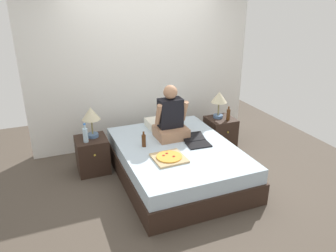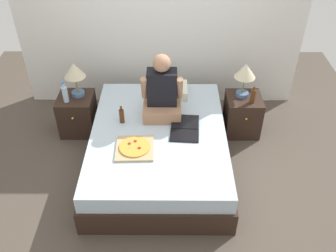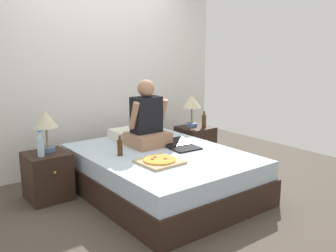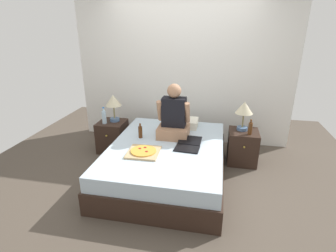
{
  "view_description": "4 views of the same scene",
  "coord_description": "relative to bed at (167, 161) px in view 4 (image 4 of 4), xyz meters",
  "views": [
    {
      "loc": [
        -1.65,
        -3.73,
        2.46
      ],
      "look_at": [
        -0.14,
        -0.02,
        0.82
      ],
      "focal_mm": 35.0,
      "sensor_mm": 36.0,
      "label": 1
    },
    {
      "loc": [
        0.13,
        -3.27,
        3.15
      ],
      "look_at": [
        0.11,
        -0.22,
        0.73
      ],
      "focal_mm": 40.0,
      "sensor_mm": 36.0,
      "label": 2
    },
    {
      "loc": [
        -2.37,
        -3.22,
        1.66
      ],
      "look_at": [
        0.11,
        0.02,
        0.77
      ],
      "focal_mm": 40.0,
      "sensor_mm": 36.0,
      "label": 3
    },
    {
      "loc": [
        0.66,
        -3.2,
        2.02
      ],
      "look_at": [
        0.02,
        0.0,
        0.76
      ],
      "focal_mm": 28.0,
      "sensor_mm": 36.0,
      "label": 4
    }
  ],
  "objects": [
    {
      "name": "wall_back",
      "position": [
        0.0,
        1.4,
        1.01
      ],
      "size": [
        3.78,
        0.12,
        2.5
      ],
      "primitive_type": "cube",
      "color": "silver",
      "rests_on": "ground"
    },
    {
      "name": "ground_plane",
      "position": [
        0.0,
        0.0,
        -0.24
      ],
      "size": [
        5.78,
        5.78,
        0.0
      ],
      "primitive_type": "plane",
      "color": "#4C4238"
    },
    {
      "name": "lamp_on_left_nightstand",
      "position": [
        -1.03,
        0.68,
        0.61
      ],
      "size": [
        0.26,
        0.26,
        0.45
      ],
      "color": "#4C6B93",
      "rests_on": "nightstand_left"
    },
    {
      "name": "water_bottle",
      "position": [
        -1.15,
        0.54,
        0.39
      ],
      "size": [
        0.07,
        0.07,
        0.28
      ],
      "color": "silver",
      "rests_on": "nightstand_left"
    },
    {
      "name": "nightstand_right",
      "position": [
        1.07,
        0.63,
        0.02
      ],
      "size": [
        0.44,
        0.47,
        0.52
      ],
      "color": "black",
      "rests_on": "ground"
    },
    {
      "name": "beer_bottle_on_bed",
      "position": [
        -0.43,
        0.17,
        0.34
      ],
      "size": [
        0.06,
        0.06,
        0.22
      ],
      "color": "#4C2811",
      "rests_on": "bed"
    },
    {
      "name": "lamp_on_right_nightstand",
      "position": [
        1.04,
        0.68,
        0.61
      ],
      "size": [
        0.26,
        0.26,
        0.45
      ],
      "color": "#4C6B93",
      "rests_on": "nightstand_right"
    },
    {
      "name": "pillow",
      "position": [
        0.09,
        0.76,
        0.31
      ],
      "size": [
        0.52,
        0.34,
        0.12
      ],
      "primitive_type": "cube",
      "color": "silver",
      "rests_on": "bed"
    },
    {
      "name": "bed",
      "position": [
        0.0,
        0.0,
        0.0
      ],
      "size": [
        1.56,
        2.07,
        0.49
      ],
      "color": "black",
      "rests_on": "ground"
    },
    {
      "name": "pizza_box",
      "position": [
        -0.24,
        -0.3,
        0.26
      ],
      "size": [
        0.41,
        0.41,
        0.05
      ],
      "color": "tan",
      "rests_on": "bed"
    },
    {
      "name": "laptop",
      "position": [
        0.3,
        -0.02,
        0.27
      ],
      "size": [
        0.34,
        0.43,
        0.07
      ],
      "color": "black",
      "rests_on": "bed"
    },
    {
      "name": "nightstand_left",
      "position": [
        -1.07,
        0.63,
        0.02
      ],
      "size": [
        0.44,
        0.47,
        0.52
      ],
      "color": "black",
      "rests_on": "ground"
    },
    {
      "name": "person_seated",
      "position": [
        0.04,
        0.32,
        0.53
      ],
      "size": [
        0.47,
        0.4,
        0.78
      ],
      "color": "#A37556",
      "rests_on": "bed"
    },
    {
      "name": "beer_bottle",
      "position": [
        1.14,
        0.53,
        0.38
      ],
      "size": [
        0.06,
        0.06,
        0.23
      ],
      "color": "#512D14",
      "rests_on": "nightstand_right"
    }
  ]
}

